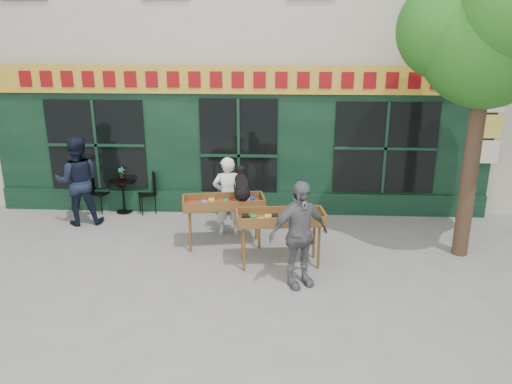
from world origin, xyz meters
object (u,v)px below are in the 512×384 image
(man_right, at_px, (299,234))
(man_left, at_px, (78,181))
(dog, at_px, (242,183))
(book_cart_right, at_px, (280,221))
(woman, at_px, (227,196))
(bistro_table, at_px, (123,190))
(book_cart_center, at_px, (224,205))

(man_right, xyz_separation_m, man_left, (-4.60, 2.54, 0.07))
(dog, height_order, book_cart_right, dog)
(woman, distance_m, bistro_table, 2.77)
(book_cart_right, bearing_deg, dog, 128.40)
(book_cart_right, distance_m, man_right, 0.81)
(dog, relative_size, woman, 0.37)
(book_cart_center, height_order, book_cart_right, same)
(woman, relative_size, bistro_table, 2.11)
(dog, relative_size, bistro_table, 0.79)
(dog, xyz_separation_m, woman, (-0.35, 0.70, -0.49))
(dog, height_order, woman, woman)
(dog, distance_m, bistro_table, 3.48)
(bistro_table, bearing_deg, woman, -23.90)
(woman, bearing_deg, man_right, 112.25)
(book_cart_right, distance_m, bistro_table, 4.40)
(woman, bearing_deg, man_left, -16.98)
(book_cart_center, relative_size, woman, 0.99)
(woman, bearing_deg, book_cart_center, 79.70)
(dog, height_order, bistro_table, dog)
(book_cart_right, height_order, bistro_table, book_cart_right)
(dog, bearing_deg, woman, 106.27)
(book_cart_center, height_order, man_right, man_right)
(dog, relative_size, book_cart_right, 0.38)
(book_cart_right, xyz_separation_m, man_left, (-4.30, 1.79, 0.13))
(dog, bearing_deg, man_left, 152.90)
(book_cart_right, relative_size, man_left, 0.82)
(book_cart_center, xyz_separation_m, book_cart_right, (1.08, -0.76, 0.00))
(book_cart_right, bearing_deg, woman, 120.07)
(dog, bearing_deg, book_cart_center, 161.57)
(book_cart_right, bearing_deg, man_left, 150.08)
(man_right, bearing_deg, woman, 95.21)
(man_right, distance_m, man_left, 5.25)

